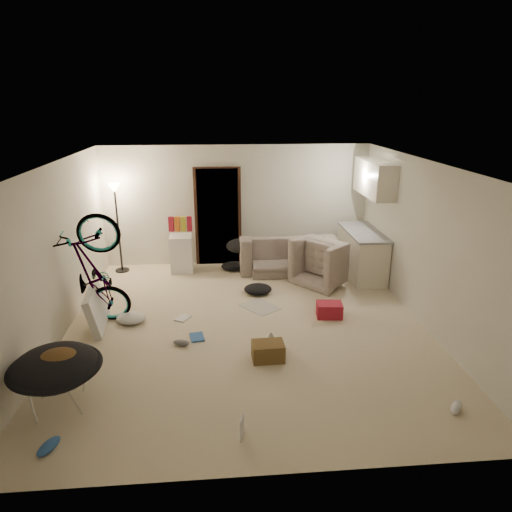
{
  "coord_description": "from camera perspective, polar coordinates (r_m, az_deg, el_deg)",
  "views": [
    {
      "loc": [
        -0.4,
        -6.37,
        3.34
      ],
      "look_at": [
        0.2,
        0.6,
        0.95
      ],
      "focal_mm": 32.0,
      "sensor_mm": 36.0,
      "label": 1
    }
  ],
  "objects": [
    {
      "name": "shoe_2",
      "position": [
        5.37,
        -24.5,
        -20.83
      ],
      "size": [
        0.23,
        0.32,
        0.11
      ],
      "primitive_type": "ellipsoid",
      "rotation": [
        0.0,
        0.0,
        1.13
      ],
      "color": "#2F5DAA",
      "rests_on": "floor"
    },
    {
      "name": "clothes_lump_a",
      "position": [
        8.33,
        0.23,
        -4.14
      ],
      "size": [
        0.53,
        0.47,
        0.16
      ],
      "primitive_type": "ellipsoid",
      "rotation": [
        0.0,
        0.0,
        -0.07
      ],
      "color": "black",
      "rests_on": "floor"
    },
    {
      "name": "hoodie",
      "position": [
        5.6,
        -23.55,
        -11.79
      ],
      "size": [
        0.56,
        0.5,
        0.22
      ],
      "primitive_type": "ellipsoid",
      "rotation": [
        0.0,
        0.0,
        0.23
      ],
      "color": "brown",
      "rests_on": "saucer_chair"
    },
    {
      "name": "wall_back",
      "position": [
        9.61,
        -2.41,
        6.32
      ],
      "size": [
        5.5,
        0.02,
        2.5
      ],
      "primitive_type": "cube",
      "color": "silver",
      "rests_on": "floor"
    },
    {
      "name": "drink_case_b",
      "position": [
        7.54,
        9.15,
        -6.67
      ],
      "size": [
        0.43,
        0.34,
        0.23
      ],
      "primitive_type": "cube",
      "rotation": [
        0.0,
        0.0,
        -0.1
      ],
      "color": "maroon",
      "rests_on": "floor"
    },
    {
      "name": "armchair",
      "position": [
        8.93,
        9.06,
        -1.12
      ],
      "size": [
        1.3,
        1.32,
        0.64
      ],
      "primitive_type": "imported",
      "rotation": [
        0.0,
        0.0,
        2.26
      ],
      "color": "#3C453D",
      "rests_on": "floor"
    },
    {
      "name": "mini_fridge",
      "position": [
        9.43,
        -9.3,
        0.32
      ],
      "size": [
        0.46,
        0.46,
        0.75
      ],
      "primitive_type": "cube",
      "rotation": [
        0.0,
        0.0,
        0.04
      ],
      "color": "white",
      "rests_on": "floor"
    },
    {
      "name": "sofa",
      "position": [
        9.43,
        3.79,
        -0.07
      ],
      "size": [
        1.94,
        0.79,
        0.56
      ],
      "primitive_type": "imported",
      "rotation": [
        0.0,
        0.0,
        3.16
      ],
      "color": "#3C453D",
      "rests_on": "floor"
    },
    {
      "name": "wall_front",
      "position": [
        3.98,
        1.66,
        -12.88
      ],
      "size": [
        5.5,
        0.02,
        2.5
      ],
      "primitive_type": "cube",
      "color": "silver",
      "rests_on": "floor"
    },
    {
      "name": "kitchen_counter",
      "position": [
        9.3,
        13.09,
        0.21
      ],
      "size": [
        0.6,
        1.5,
        0.88
      ],
      "primitive_type": "cube",
      "color": "silver",
      "rests_on": "floor"
    },
    {
      "name": "doorway",
      "position": [
        9.62,
        -4.77,
        4.87
      ],
      "size": [
        0.85,
        0.1,
        2.04
      ],
      "primitive_type": "cube",
      "color": "black",
      "rests_on": "floor"
    },
    {
      "name": "newspaper",
      "position": [
        7.82,
        0.52,
        -6.36
      ],
      "size": [
        0.73,
        0.76,
        0.01
      ],
      "primitive_type": "cube",
      "rotation": [
        0.0,
        0.0,
        0.63
      ],
      "color": "#B1AEA3",
      "rests_on": "floor"
    },
    {
      "name": "shoe_4",
      "position": [
        5.89,
        23.74,
        -16.91
      ],
      "size": [
        0.25,
        0.28,
        0.1
      ],
      "primitive_type": "ellipsoid",
      "rotation": [
        0.0,
        0.0,
        0.89
      ],
      "color": "white",
      "rests_on": "floor"
    },
    {
      "name": "wall_left",
      "position": [
        7.1,
        -24.04,
        0.08
      ],
      "size": [
        0.02,
        6.0,
        2.5
      ],
      "primitive_type": "cube",
      "color": "silver",
      "rests_on": "floor"
    },
    {
      "name": "floor",
      "position": [
        7.21,
        -1.16,
        -8.83
      ],
      "size": [
        5.5,
        6.0,
        0.02
      ],
      "primitive_type": "cube",
      "color": "beige",
      "rests_on": "ground"
    },
    {
      "name": "clothes_lump_b",
      "position": [
        9.5,
        -2.92,
        -1.24
      ],
      "size": [
        0.59,
        0.55,
        0.15
      ],
      "primitive_type": "ellipsoid",
      "rotation": [
        0.0,
        0.0,
        0.3
      ],
      "color": "black",
      "rests_on": "floor"
    },
    {
      "name": "snack_box_3",
      "position": [
        9.24,
        -8.33,
        4.01
      ],
      "size": [
        0.11,
        0.08,
        0.3
      ],
      "primitive_type": "cube",
      "rotation": [
        0.0,
        0.0,
        0.14
      ],
      "color": "maroon",
      "rests_on": "mini_fridge"
    },
    {
      "name": "snack_box_1",
      "position": [
        9.25,
        -9.81,
        3.96
      ],
      "size": [
        0.11,
        0.09,
        0.3
      ],
      "primitive_type": "cube",
      "rotation": [
        0.0,
        0.0,
        -0.16
      ],
      "color": "#D0601A",
      "rests_on": "mini_fridge"
    },
    {
      "name": "snack_box_0",
      "position": [
        9.27,
        -10.56,
        3.94
      ],
      "size": [
        0.11,
        0.09,
        0.3
      ],
      "primitive_type": "cube",
      "rotation": [
        0.0,
        0.0,
        -0.19
      ],
      "color": "maroon",
      "rests_on": "mini_fridge"
    },
    {
      "name": "tv_box",
      "position": [
        7.46,
        -19.31,
        -6.26
      ],
      "size": [
        0.32,
        0.94,
        0.62
      ],
      "primitive_type": "cube",
      "rotation": [
        0.0,
        -0.21,
        0.09
      ],
      "color": "silver",
      "rests_on": "floor"
    },
    {
      "name": "kitchen_uppers",
      "position": [
        8.98,
        14.61,
        9.39
      ],
      "size": [
        0.38,
        1.4,
        0.65
      ],
      "primitive_type": "cube",
      "color": "silver",
      "rests_on": "wall_right"
    },
    {
      "name": "floor_lamp",
      "position": [
        9.46,
        -17.07,
        5.64
      ],
      "size": [
        0.28,
        0.28,
        1.81
      ],
      "color": "black",
      "rests_on": "floor"
    },
    {
      "name": "counter_top",
      "position": [
        9.16,
        13.3,
        2.93
      ],
      "size": [
        0.64,
        1.54,
        0.04
      ],
      "primitive_type": "cube",
      "color": "gray",
      "rests_on": "kitchen_counter"
    },
    {
      "name": "drink_case_a",
      "position": [
        6.31,
        1.52,
        -11.81
      ],
      "size": [
        0.44,
        0.32,
        0.24
      ],
      "primitive_type": "cube",
      "rotation": [
        0.0,
        0.0,
        0.04
      ],
      "color": "brown",
      "rests_on": "floor"
    },
    {
      "name": "snack_box_2",
      "position": [
        9.24,
        -9.07,
        3.99
      ],
      "size": [
        0.12,
        0.09,
        0.3
      ],
      "primitive_type": "cube",
      "rotation": [
        0.0,
        0.0,
        0.28
      ],
      "color": "gold",
      "rests_on": "mini_fridge"
    },
    {
      "name": "book_asset",
      "position": [
        5.07,
        -1.93,
        -22.22
      ],
      "size": [
        0.29,
        0.24,
        0.02
      ],
      "primitive_type": "imported",
      "rotation": [
        0.0,
        0.0,
        1.32
      ],
      "color": "maroon",
      "rests_on": "floor"
    },
    {
      "name": "clothes_lump_c",
      "position": [
        7.56,
        -15.35,
        -7.47
      ],
      "size": [
        0.55,
        0.51,
        0.14
      ],
      "primitive_type": "ellipsoid",
      "rotation": [
        0.0,
        0.0,
        -0.28
      ],
      "color": "silver",
      "rests_on": "floor"
    },
    {
      "name": "book_blue",
      "position": [
        6.92,
        -7.39,
        -10.02
      ],
      "size": [
        0.24,
        0.3,
        0.03
      ],
      "primitive_type": "cube",
      "rotation": [
        0.0,
        0.0,
        0.17
      ],
      "color": "#2F5DAA",
      "rests_on": "floor"
    },
    {
      "name": "shoe_3",
      "position": [
        6.74,
        -9.31,
        -10.64
      ],
      "size": [
        0.27,
        0.17,
        0.09
      ],
      "primitive_type": "ellipsoid",
      "rotation": [
        0.0,
        0.0,
        -0.3
      ],
      "color": "slate",
      "rests_on": "floor"
    },
    {
      "name": "juicer",
      "position": [
        6.6,
        1.89,
        -10.56
      ],
      "size": [
        0.17,
        0.17,
        0.24
      ],
      "color": "beige",
      "rests_on": "floor"
    },
    {
      "name": "sofa_drape",
      "position": [
        9.26,
        -2.0,
        1.28
      ],
      "size": [
        0.57,
        0.47,
        0.28
      ],
      "primitive_type": "ellipsoid",
      "rotation": [
        0.0,
        0.0,
        -0.03
      ],
      "color": "black",
      "rests_on": "sofa"
    },
    {
      "name": "bicycle",
      "position": [
        7.47,
        -19.29,
        -4.69
      ],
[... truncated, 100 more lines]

